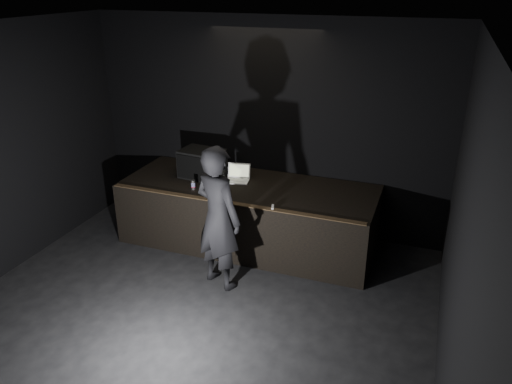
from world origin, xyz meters
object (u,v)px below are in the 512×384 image
object	(u,v)px
person	(218,218)
stage_riser	(249,214)
beer_can	(193,185)
stage_monitor	(202,164)
laptop	(238,176)

from	to	relation	value
person	stage_riser	bearing A→B (deg)	-66.14
beer_can	person	size ratio (longest dim) A/B	0.07
stage_riser	person	bearing A→B (deg)	-87.71
stage_monitor	beer_can	bearing A→B (deg)	-73.86
stage_monitor	person	size ratio (longest dim) A/B	0.36
stage_monitor	laptop	bearing A→B (deg)	12.78
beer_can	person	world-z (taller)	person
stage_riser	laptop	distance (m)	0.63
stage_monitor	laptop	world-z (taller)	stage_monitor
stage_riser	beer_can	distance (m)	1.03
stage_monitor	person	distance (m)	1.62
stage_monitor	beer_can	size ratio (longest dim) A/B	4.76
stage_monitor	laptop	xyz separation A→B (m)	(0.60, 0.07, -0.16)
stage_riser	beer_can	size ratio (longest dim) A/B	26.18
stage_riser	stage_monitor	bearing A→B (deg)	174.27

